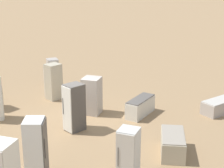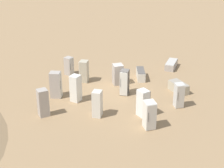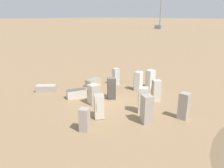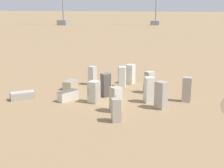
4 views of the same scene
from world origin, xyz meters
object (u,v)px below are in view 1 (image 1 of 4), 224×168
discarded_fridge_2 (173,144)px  discarded_fridge_11 (128,156)px  discarded_fridge_0 (140,107)px  discarded_fridge_12 (36,148)px  discarded_fridge_13 (53,82)px  discarded_fridge_10 (92,96)px  discarded_fridge_5 (53,73)px  discarded_fridge_3 (221,106)px  discarded_fridge_8 (74,108)px

discarded_fridge_2 → discarded_fridge_11: (-1.22, -2.01, 0.49)m
discarded_fridge_0 → discarded_fridge_12: 5.98m
discarded_fridge_13 → discarded_fridge_10: bearing=-87.5°
discarded_fridge_5 → discarded_fridge_11: bearing=91.1°
discarded_fridge_5 → discarded_fridge_3: bearing=134.9°
discarded_fridge_5 → discarded_fridge_11: size_ratio=0.88×
discarded_fridge_5 → discarded_fridge_10: 4.37m
discarded_fridge_5 → discarded_fridge_10: size_ratio=0.93×
discarded_fridge_8 → discarded_fridge_13: size_ratio=1.08×
discarded_fridge_0 → discarded_fridge_5: bearing=-10.3°
discarded_fridge_8 → discarded_fridge_12: (-0.17, -3.37, -0.02)m
discarded_fridge_8 → discarded_fridge_11: discarded_fridge_8 is taller
discarded_fridge_3 → discarded_fridge_11: discarded_fridge_11 is taller
discarded_fridge_2 → discarded_fridge_3: 4.65m
discarded_fridge_0 → discarded_fridge_2: bearing=136.0°
discarded_fridge_8 → discarded_fridge_12: 3.37m
discarded_fridge_10 → discarded_fridge_12: bearing=-88.2°
discarded_fridge_10 → discarded_fridge_12: size_ratio=0.88×
discarded_fridge_3 → discarded_fridge_2: bearing=108.9°
discarded_fridge_0 → discarded_fridge_10: 2.14m
discarded_fridge_3 → discarded_fridge_11: size_ratio=1.09×
discarded_fridge_8 → discarded_fridge_11: 4.14m
discarded_fridge_8 → discarded_fridge_11: bearing=165.7°
discarded_fridge_11 → discarded_fridge_12: (-2.82, -0.18, 0.07)m
discarded_fridge_10 → discarded_fridge_13: bearing=154.6°
discarded_fridge_8 → discarded_fridge_12: discarded_fridge_8 is taller
discarded_fridge_8 → discarded_fridge_10: 1.84m
discarded_fridge_8 → discarded_fridge_5: bearing=-25.6°
discarded_fridge_0 → discarded_fridge_2: discarded_fridge_0 is taller
discarded_fridge_11 → discarded_fridge_0: bearing=-76.1°
discarded_fridge_13 → discarded_fridge_8: bearing=-113.5°
discarded_fridge_2 → discarded_fridge_13: size_ratio=0.98×
discarded_fridge_8 → discarded_fridge_10: (0.24, 1.82, -0.13)m
discarded_fridge_2 → discarded_fridge_11: bearing=-126.7°
discarded_fridge_8 → discarded_fridge_13: bearing=-21.8°
discarded_fridge_5 → discarded_fridge_12: (2.56, -8.39, 0.17)m
discarded_fridge_3 → discarded_fridge_11: 7.01m
discarded_fridge_2 → discarded_fridge_8: 4.09m
discarded_fridge_5 → discarded_fridge_8: bearing=86.3°
discarded_fridge_0 → discarded_fridge_5: (-5.06, 2.99, 0.37)m
discarded_fridge_2 → discarded_fridge_13: 7.38m
discarded_fridge_5 → discarded_fridge_10: bearing=100.6°
discarded_fridge_0 → discarded_fridge_2: (1.55, -3.21, -0.01)m
discarded_fridge_8 → discarded_fridge_12: bearing=123.0°
discarded_fridge_3 → discarded_fridge_13: size_ratio=1.07×
discarded_fridge_0 → discarded_fridge_10: (-2.09, -0.21, 0.43)m
discarded_fridge_2 → discarded_fridge_5: bearing=131.4°
discarded_fridge_5 → discarded_fridge_13: size_ratio=0.86×
discarded_fridge_5 → discarded_fridge_13: discarded_fridge_13 is taller
discarded_fridge_11 → discarded_fridge_12: discarded_fridge_12 is taller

